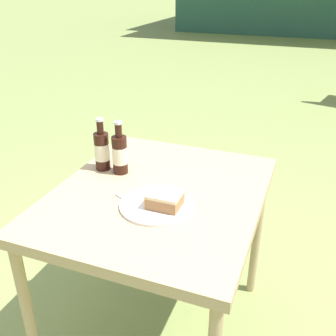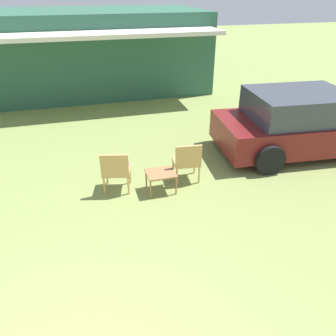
# 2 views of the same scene
# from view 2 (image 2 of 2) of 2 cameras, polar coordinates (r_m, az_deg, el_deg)

# --- Properties ---
(cabin_building) EXTENTS (8.52, 5.63, 2.70)m
(cabin_building) POSITION_cam_2_polar(r_m,az_deg,el_deg) (13.06, -14.53, 19.23)
(cabin_building) COLOR #2D5B47
(cabin_building) RESTS_ON ground_plane
(parked_car) EXTENTS (4.00, 2.28, 1.41)m
(parked_car) POSITION_cam_2_polar(r_m,az_deg,el_deg) (8.18, 22.01, 7.24)
(parked_car) COLOR maroon
(parked_car) RESTS_ON ground_plane
(wicker_chair_cushioned) EXTENTS (0.60, 0.55, 0.83)m
(wicker_chair_cushioned) POSITION_cam_2_polar(r_m,az_deg,el_deg) (6.16, -9.05, -0.18)
(wicker_chair_cushioned) COLOR tan
(wicker_chair_cushioned) RESTS_ON ground_plane
(wicker_chair_plain) EXTENTS (0.55, 0.49, 0.83)m
(wicker_chair_plain) POSITION_cam_2_polar(r_m,az_deg,el_deg) (6.40, 3.35, 1.40)
(wicker_chair_plain) COLOR tan
(wicker_chair_plain) RESTS_ON ground_plane
(garden_side_table) EXTENTS (0.54, 0.44, 0.39)m
(garden_side_table) POSITION_cam_2_polar(r_m,az_deg,el_deg) (6.14, -1.26, -1.18)
(garden_side_table) COLOR #996B42
(garden_side_table) RESTS_ON ground_plane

